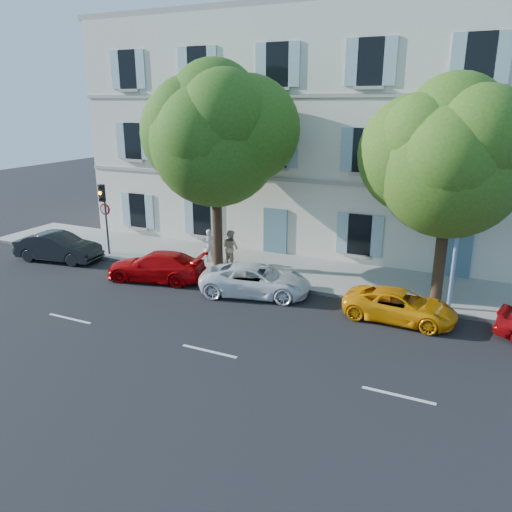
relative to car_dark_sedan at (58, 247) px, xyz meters
The scene contains 15 objects.
ground 11.85m from the car_dark_sedan, ahead, with size 90.00×90.00×0.00m, color black.
sidewalk 12.24m from the car_dark_sedan, 15.62° to the left, with size 36.00×4.50×0.15m, color #A09E96.
kerb 11.84m from the car_dark_sedan, ahead, with size 36.00×0.16×0.16m, color #9E998E.
building 15.75m from the car_dark_sedan, 37.53° to the left, with size 28.00×7.00×12.00m, color silver.
car_dark_sedan is the anchor object (origin of this frame).
car_red_coupe 6.19m from the car_dark_sedan, ahead, with size 1.82×4.49×1.30m, color #C10507.
car_white_coupe 11.01m from the car_dark_sedan, ahead, with size 2.11×4.57×1.27m, color white.
car_yellow_supercar 16.89m from the car_dark_sedan, ahead, with size 1.87×4.06×1.13m, color #FB9E0A.
tree_left 9.84m from the car_dark_sedan, 15.72° to the left, with size 5.90×5.90×9.14m.
tree_right 18.69m from the car_dark_sedan, ahead, with size 5.40×5.40×8.33m.
traffic_light 3.15m from the car_dark_sedan, 38.93° to the left, with size 0.28×0.41×3.64m.
road_sign 2.77m from the car_dark_sedan, 47.99° to the left, with size 0.60×0.09×2.61m.
street_lamp 18.90m from the car_dark_sedan, ahead, with size 0.38×1.61×7.48m.
pedestrian_a 7.72m from the car_dark_sedan, 20.11° to the left, with size 0.60×0.40×1.66m, color silver.
pedestrian_b 8.86m from the car_dark_sedan, 17.09° to the left, with size 0.85×0.66×1.76m, color tan.
Camera 1 is at (7.51, -16.50, 7.74)m, focal length 35.00 mm.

